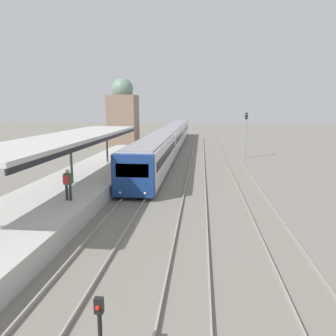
% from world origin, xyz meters
% --- Properties ---
extents(platform_canopy, '(4.00, 20.14, 3.06)m').
position_xyz_m(platform_canopy, '(-4.04, 18.64, 3.89)').
color(platform_canopy, beige).
rests_on(platform_canopy, station_platform).
extents(person_on_platform, '(0.40, 0.40, 1.66)m').
position_xyz_m(person_on_platform, '(-2.70, 14.69, 1.94)').
color(person_on_platform, '#2D2D33').
rests_on(person_on_platform, station_platform).
extents(train_near, '(2.64, 49.74, 3.05)m').
position_xyz_m(train_near, '(0.00, 42.84, 1.69)').
color(train_near, navy).
rests_on(train_near, ground_plane).
extents(signal_post_near, '(0.20, 0.21, 1.65)m').
position_xyz_m(signal_post_near, '(1.98, 5.10, 1.03)').
color(signal_post_near, black).
rests_on(signal_post_near, ground_plane).
extents(signal_mast_far, '(0.28, 0.29, 5.15)m').
position_xyz_m(signal_mast_far, '(9.13, 36.49, 3.23)').
color(signal_mast_far, gray).
rests_on(signal_mast_far, ground_plane).
extents(distant_domed_building, '(4.19, 4.19, 10.03)m').
position_xyz_m(distant_domed_building, '(-7.78, 48.24, 4.71)').
color(distant_domed_building, '#89705B').
rests_on(distant_domed_building, ground_plane).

